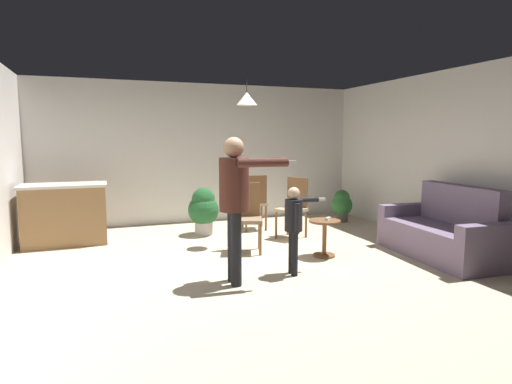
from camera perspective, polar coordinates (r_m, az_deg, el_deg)
ground at (r=5.62m, az=0.45°, el=-9.84°), size 7.68×7.68×0.00m
wall_back at (r=8.45m, az=-7.21°, el=5.18°), size 6.40×0.10×2.70m
wall_right at (r=7.16m, az=25.27°, el=4.16°), size 0.10×6.40×2.70m
couch_floral at (r=6.48m, az=23.98°, el=-5.13°), size 0.96×1.85×1.00m
kitchen_counter at (r=7.23m, az=-24.31°, el=-2.73°), size 1.26×0.66×0.95m
side_table_by_couch at (r=6.02m, az=9.21°, el=-5.56°), size 0.44×0.44×0.52m
person_adult at (r=4.74m, az=-2.81°, el=-0.26°), size 0.81×0.53×1.67m
person_child at (r=5.12m, az=5.19°, el=-3.86°), size 0.58×0.31×1.07m
dining_chair_by_counter at (r=6.20m, az=-1.17°, el=-3.02°), size 0.53×0.53×1.00m
dining_chair_near_wall at (r=7.60m, az=-0.15°, el=-1.09°), size 0.48×0.48×1.00m
dining_chair_centre_back at (r=7.07m, az=5.10°, el=-1.76°), size 0.58×0.58×1.00m
potted_plant_corner at (r=7.32m, az=-7.09°, el=-2.27°), size 0.53×0.53×0.81m
potted_plant_by_wall at (r=8.54m, az=11.48°, el=-1.64°), size 0.41×0.41×0.64m
spare_remote_on_table at (r=5.99m, az=9.69°, el=-3.56°), size 0.12×0.11×0.04m
ceiling_light_pendant at (r=6.59m, az=-1.26°, el=12.48°), size 0.32×0.32×0.55m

